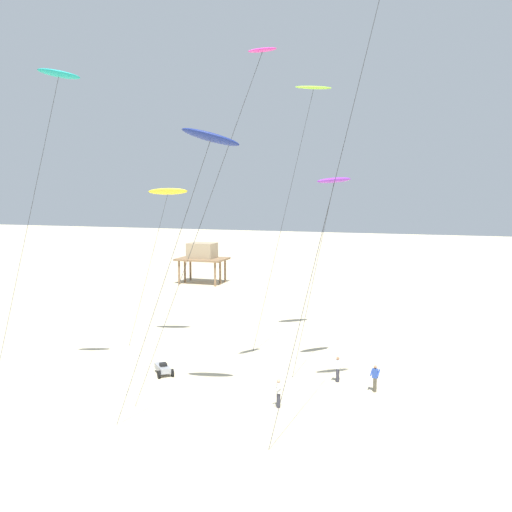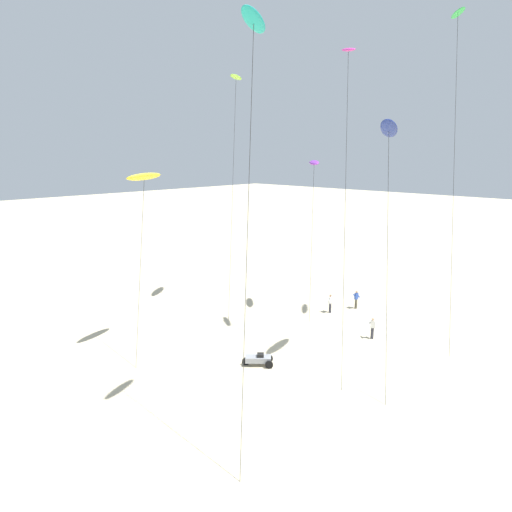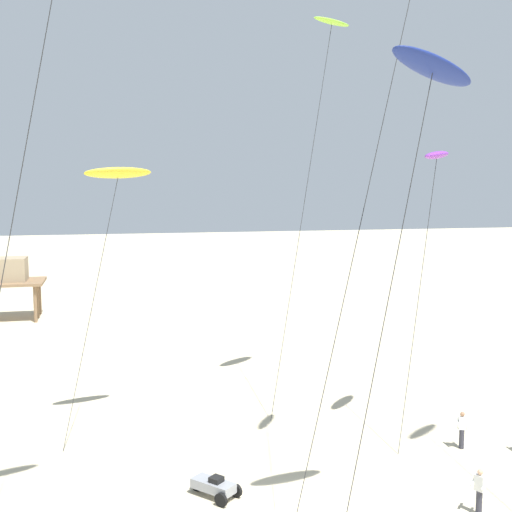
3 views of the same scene
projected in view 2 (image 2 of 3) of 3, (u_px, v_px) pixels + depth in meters
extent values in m
plane|color=beige|center=(310.00, 362.00, 28.91)|extent=(260.00, 260.00, 0.00)
ellipsoid|color=purple|center=(314.00, 163.00, 35.52)|extent=(2.39, 2.39, 0.61)
cylinder|color=#262626|center=(312.00, 243.00, 35.67)|extent=(2.31, 1.70, 12.83)
ellipsoid|color=teal|center=(254.00, 20.00, 18.23)|extent=(2.55, 1.73, 0.92)
cylinder|color=#262626|center=(247.00, 252.00, 18.28)|extent=(3.68, 2.71, 19.09)
ellipsoid|color=navy|center=(389.00, 129.00, 25.49)|extent=(3.29, 1.88, 1.41)
cylinder|color=#262626|center=(387.00, 263.00, 24.72)|extent=(4.26, 3.13, 14.99)
ellipsoid|color=yellow|center=(144.00, 177.00, 28.47)|extent=(3.28, 1.81, 0.77)
cylinder|color=#262626|center=(140.00, 273.00, 28.30)|extent=(2.70, 1.99, 12.03)
ellipsoid|color=#D8339E|center=(348.00, 50.00, 28.14)|extent=(1.64, 1.99, 0.70)
cylinder|color=#262626|center=(345.00, 212.00, 26.79)|extent=(6.23, 4.58, 20.26)
ellipsoid|color=green|center=(458.00, 13.00, 30.01)|extent=(2.33, 1.91, 0.22)
cylinder|color=#262626|center=(454.00, 184.00, 29.84)|extent=(4.81, 3.54, 23.21)
ellipsoid|color=#8CD833|center=(236.00, 77.00, 36.15)|extent=(2.89, 2.47, 0.44)
cylinder|color=#262626|center=(232.00, 199.00, 36.14)|extent=(3.92, 2.88, 19.89)
cylinder|color=#33333D|center=(372.00, 333.00, 32.43)|extent=(0.22, 0.22, 0.88)
cube|color=white|center=(373.00, 324.00, 32.26)|extent=(0.34, 0.39, 0.58)
sphere|color=tan|center=(373.00, 319.00, 32.17)|extent=(0.20, 0.20, 0.20)
cylinder|color=white|center=(376.00, 324.00, 32.20)|extent=(0.48, 0.32, 0.39)
cylinder|color=white|center=(370.00, 323.00, 32.31)|extent=(0.48, 0.32, 0.39)
cylinder|color=#33333D|center=(330.00, 308.00, 37.80)|extent=(0.22, 0.22, 0.88)
cube|color=white|center=(330.00, 300.00, 37.63)|extent=(0.37, 0.25, 0.58)
sphere|color=#9E7051|center=(331.00, 296.00, 37.54)|extent=(0.20, 0.20, 0.20)
cylinder|color=white|center=(332.00, 299.00, 37.75)|extent=(0.17, 0.51, 0.39)
cylinder|color=white|center=(329.00, 300.00, 37.49)|extent=(0.17, 0.51, 0.39)
cylinder|color=#4C4738|center=(356.00, 304.00, 38.81)|extent=(0.22, 0.22, 0.88)
cube|color=#2D4CA5|center=(356.00, 296.00, 38.64)|extent=(0.37, 0.25, 0.58)
sphere|color=#9E7051|center=(357.00, 292.00, 38.55)|extent=(0.20, 0.20, 0.20)
cylinder|color=#2D4CA5|center=(358.00, 295.00, 38.76)|extent=(0.16, 0.51, 0.39)
cylinder|color=#2D4CA5|center=(355.00, 296.00, 38.50)|extent=(0.16, 0.51, 0.39)
cube|color=gray|center=(258.00, 359.00, 28.33)|extent=(1.67, 1.73, 0.36)
cube|color=black|center=(260.00, 355.00, 28.27)|extent=(0.62, 0.62, 0.20)
cylinder|color=black|center=(246.00, 361.00, 28.39)|extent=(0.44, 0.46, 0.52)
cylinder|color=black|center=(269.00, 365.00, 27.92)|extent=(0.44, 0.46, 0.52)
cylinder|color=black|center=(269.00, 358.00, 28.80)|extent=(0.44, 0.46, 0.52)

